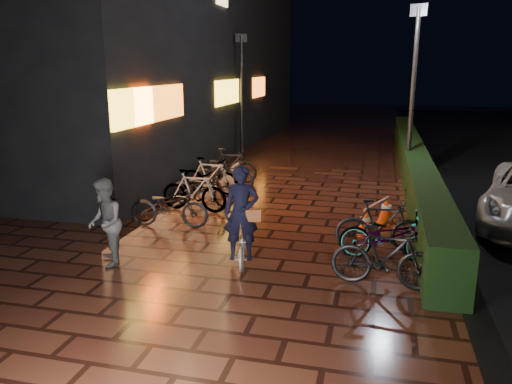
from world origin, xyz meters
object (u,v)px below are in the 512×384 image
(cyclist, at_px, (242,228))
(traffic_barrier, at_px, (376,216))
(bystander_person, at_px, (105,223))
(cart_assembly, at_px, (418,187))

(cyclist, xyz_separation_m, traffic_barrier, (2.37, 2.68, -0.38))
(bystander_person, distance_m, traffic_barrier, 5.81)
(bystander_person, relative_size, traffic_barrier, 1.07)
(traffic_barrier, bearing_deg, cart_assembly, 65.62)
(bystander_person, bearing_deg, cyclist, 74.58)
(cyclist, relative_size, cart_assembly, 1.88)
(bystander_person, relative_size, cart_assembly, 1.63)
(cyclist, bearing_deg, traffic_barrier, 48.48)
(bystander_person, relative_size, cyclist, 0.87)
(traffic_barrier, bearing_deg, bystander_person, -145.07)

